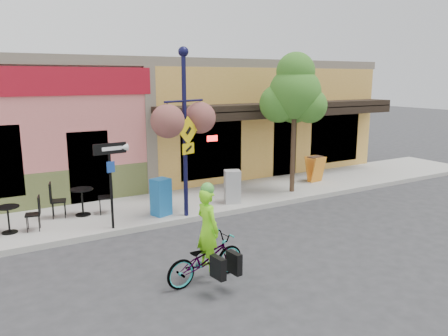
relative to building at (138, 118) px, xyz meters
name	(u,v)px	position (x,y,z in m)	size (l,w,h in m)	color
ground	(234,221)	(0.00, -7.50, -2.25)	(90.00, 90.00, 0.00)	#2D2D30
sidewalk	(200,201)	(0.00, -5.50, -2.17)	(24.00, 3.00, 0.15)	#9E9B93
curb	(224,213)	(0.00, -6.95, -2.17)	(24.00, 0.12, 0.15)	#A8A59E
building	(138,118)	(0.00, 0.00, 0.00)	(18.20, 8.20, 4.50)	#D26C68
bicycle	(206,259)	(-2.34, -10.25, -1.80)	(0.60, 1.71, 0.90)	maroon
cyclist_rider	(208,241)	(-2.29, -10.25, -1.46)	(0.58, 0.38, 1.59)	#7EF519
lamp_post	(185,134)	(-1.09, -6.78, 0.14)	(1.43, 0.57, 4.49)	#111136
one_way_sign	(111,186)	(-3.13, -6.80, -1.02)	(0.83, 0.18, 2.16)	black
cafe_set_left	(8,216)	(-5.40, -5.86, -1.66)	(1.45, 0.73, 0.87)	black
cafe_set_right	(82,198)	(-3.53, -5.34, -1.61)	(1.62, 0.81, 0.97)	black
newspaper_box_blue	(161,197)	(-1.67, -6.40, -1.59)	(0.46, 0.41, 1.02)	#1C65A9
newspaper_box_grey	(232,187)	(0.65, -6.35, -1.61)	(0.46, 0.42, 0.99)	#A8A8A8
street_tree	(294,123)	(3.05, -6.22, 0.18)	(1.78, 1.78, 4.55)	#3D7A26
sandwich_board	(319,170)	(4.68, -5.71, -1.63)	(0.56, 0.41, 0.93)	orange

